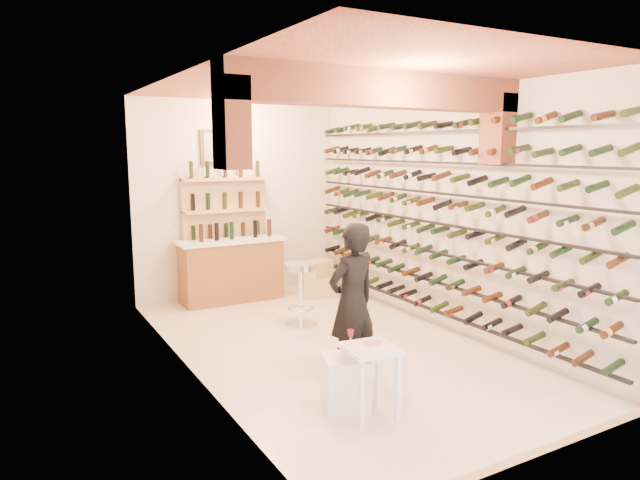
{
  "coord_description": "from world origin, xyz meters",
  "views": [
    {
      "loc": [
        -3.45,
        -5.78,
        2.43
      ],
      "look_at": [
        0.0,
        0.3,
        1.3
      ],
      "focal_mm": 31.75,
      "sensor_mm": 36.0,
      "label": 1
    }
  ],
  "objects_px": {
    "white_stool": "(346,382)",
    "chrome_barstool": "(301,290)",
    "crate_lower": "(318,286)",
    "back_counter": "(232,268)",
    "wine_rack": "(431,216)",
    "tasting_table": "(370,359)",
    "person": "(352,302)"
  },
  "relations": [
    {
      "from": "white_stool",
      "to": "chrome_barstool",
      "type": "distance_m",
      "value": 2.57
    },
    {
      "from": "chrome_barstool",
      "to": "crate_lower",
      "type": "xyz_separation_m",
      "value": [
        0.99,
        1.27,
        -0.34
      ]
    },
    {
      "from": "back_counter",
      "to": "chrome_barstool",
      "type": "xyz_separation_m",
      "value": [
        0.35,
        -1.72,
        -0.02
      ]
    },
    {
      "from": "wine_rack",
      "to": "white_stool",
      "type": "height_order",
      "value": "wine_rack"
    },
    {
      "from": "tasting_table",
      "to": "crate_lower",
      "type": "height_order",
      "value": "tasting_table"
    },
    {
      "from": "wine_rack",
      "to": "white_stool",
      "type": "distance_m",
      "value": 3.03
    },
    {
      "from": "chrome_barstool",
      "to": "crate_lower",
      "type": "distance_m",
      "value": 1.65
    },
    {
      "from": "chrome_barstool",
      "to": "tasting_table",
      "type": "bearing_deg",
      "value": -104.29
    },
    {
      "from": "chrome_barstool",
      "to": "crate_lower",
      "type": "height_order",
      "value": "chrome_barstool"
    },
    {
      "from": "white_stool",
      "to": "chrome_barstool",
      "type": "relative_size",
      "value": 0.57
    },
    {
      "from": "back_counter",
      "to": "crate_lower",
      "type": "bearing_deg",
      "value": -18.53
    },
    {
      "from": "tasting_table",
      "to": "white_stool",
      "type": "height_order",
      "value": "tasting_table"
    },
    {
      "from": "tasting_table",
      "to": "chrome_barstool",
      "type": "distance_m",
      "value": 2.75
    },
    {
      "from": "tasting_table",
      "to": "crate_lower",
      "type": "relative_size",
      "value": 1.41
    },
    {
      "from": "crate_lower",
      "to": "wine_rack",
      "type": "bearing_deg",
      "value": -77.34
    },
    {
      "from": "wine_rack",
      "to": "person",
      "type": "relative_size",
      "value": 3.38
    },
    {
      "from": "person",
      "to": "tasting_table",
      "type": "bearing_deg",
      "value": 58.09
    },
    {
      "from": "back_counter",
      "to": "person",
      "type": "relative_size",
      "value": 1.01
    },
    {
      "from": "back_counter",
      "to": "tasting_table",
      "type": "height_order",
      "value": "back_counter"
    },
    {
      "from": "back_counter",
      "to": "tasting_table",
      "type": "relative_size",
      "value": 2.12
    },
    {
      "from": "tasting_table",
      "to": "white_stool",
      "type": "relative_size",
      "value": 1.58
    },
    {
      "from": "white_stool",
      "to": "wine_rack",
      "type": "bearing_deg",
      "value": 33.51
    },
    {
      "from": "wine_rack",
      "to": "tasting_table",
      "type": "xyz_separation_m",
      "value": [
        -2.16,
        -1.74,
        -1.01
      ]
    },
    {
      "from": "chrome_barstool",
      "to": "wine_rack",
      "type": "bearing_deg",
      "value": -31.93
    },
    {
      "from": "person",
      "to": "chrome_barstool",
      "type": "distance_m",
      "value": 1.95
    },
    {
      "from": "back_counter",
      "to": "white_stool",
      "type": "height_order",
      "value": "back_counter"
    },
    {
      "from": "back_counter",
      "to": "white_stool",
      "type": "xyz_separation_m",
      "value": [
        -0.45,
        -4.16,
        -0.28
      ]
    },
    {
      "from": "white_stool",
      "to": "chrome_barstool",
      "type": "height_order",
      "value": "chrome_barstool"
    },
    {
      "from": "chrome_barstool",
      "to": "white_stool",
      "type": "bearing_deg",
      "value": -108.09
    },
    {
      "from": "back_counter",
      "to": "person",
      "type": "distance_m",
      "value": 3.63
    },
    {
      "from": "tasting_table",
      "to": "chrome_barstool",
      "type": "relative_size",
      "value": 0.91
    },
    {
      "from": "white_stool",
      "to": "crate_lower",
      "type": "distance_m",
      "value": 4.12
    }
  ]
}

